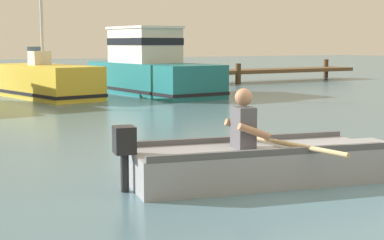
# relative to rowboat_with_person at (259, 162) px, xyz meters

# --- Properties ---
(ground_plane) EXTENTS (120.00, 120.00, 0.00)m
(ground_plane) POSITION_rel_rowboat_with_person_xyz_m (0.50, -1.02, -0.25)
(ground_plane) COLOR slate
(wooden_dock) EXTENTS (13.51, 1.64, 0.99)m
(wooden_dock) POSITION_rel_rowboat_with_person_xyz_m (10.33, 15.83, 0.23)
(wooden_dock) COLOR brown
(wooden_dock) RESTS_ON ground
(rowboat_with_person) EXTENTS (3.70, 2.11, 1.19)m
(rowboat_with_person) POSITION_rel_rowboat_with_person_xyz_m (0.00, 0.00, 0.00)
(rowboat_with_person) COLOR gray
(rowboat_with_person) RESTS_ON ground
(moored_boat_yellow) EXTENTS (2.48, 4.90, 4.46)m
(moored_boat_yellow) POSITION_rel_rowboat_with_person_xyz_m (1.24, 12.91, 0.26)
(moored_boat_yellow) COLOR gold
(moored_boat_yellow) RESTS_ON ground
(moored_boat_teal) EXTENTS (2.41, 6.07, 2.31)m
(moored_boat_teal) POSITION_rel_rowboat_with_person_xyz_m (4.80, 12.52, 0.61)
(moored_boat_teal) COLOR #1E727A
(moored_boat_teal) RESTS_ON ground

